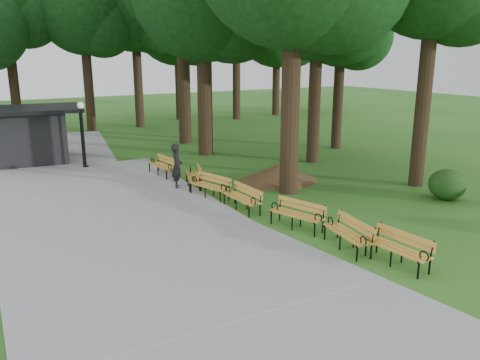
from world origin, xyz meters
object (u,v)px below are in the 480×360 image
bench_2 (297,215)px  bench_5 (193,177)px  lamp_post (82,121)px  lawn_tree_5 (342,22)px  dirt_mound (278,173)px  bench_4 (209,186)px  bench_1 (347,234)px  bench_3 (242,198)px  person (177,166)px  bench_0 (397,249)px  kiosk (29,135)px  bench_6 (162,166)px

bench_2 → bench_5: size_ratio=1.00×
lamp_post → lawn_tree_5: size_ratio=0.33×
dirt_mound → bench_4: (-3.62, -0.68, 0.07)m
bench_1 → bench_3: size_ratio=1.00×
person → lamp_post: (-2.34, 5.51, 1.35)m
lamp_post → bench_5: size_ratio=1.65×
lawn_tree_5 → dirt_mound: bearing=-148.5°
bench_1 → bench_5: (-0.89, 8.02, 0.00)m
person → lawn_tree_5: lawn_tree_5 is taller
bench_2 → lawn_tree_5: bearing=116.2°
lamp_post → bench_1: (3.84, -13.75, -1.81)m
bench_0 → bench_1: 1.48m
bench_0 → bench_4: size_ratio=1.00×
bench_5 → dirt_mound: bearing=95.1°
lawn_tree_5 → bench_1: bearing=-130.5°
bench_5 → bench_1: bearing=26.7°
kiosk → bench_6: 7.56m
bench_0 → bench_6: same height
lamp_post → bench_5: 6.70m
bench_4 → bench_6: size_ratio=1.00×
bench_5 → bench_6: size_ratio=1.00×
person → bench_6: person is taller
person → bench_2: size_ratio=0.95×
bench_2 → lawn_tree_5: (10.02, 9.45, 6.47)m
lamp_post → bench_3: size_ratio=1.65×
bench_2 → bench_3: (-0.55, 2.40, 0.00)m
dirt_mound → bench_4: 3.69m
person → bench_0: 9.87m
dirt_mound → lawn_tree_5: size_ratio=0.32×
person → bench_4: bearing=-143.1°
kiosk → bench_1: kiosk is taller
bench_0 → bench_3: (-1.13, 5.85, 0.00)m
bench_5 → bench_4: bearing=16.4°
bench_3 → lawn_tree_5: 14.26m
lawn_tree_5 → bench_3: bearing=-146.3°
lawn_tree_5 → lamp_post: bearing=170.5°
kiosk → bench_2: 15.45m
person → lamp_post: lamp_post is taller
bench_1 → dirt_mound: bearing=169.7°
bench_6 → bench_3: bearing=-0.7°
bench_3 → lawn_tree_5: lawn_tree_5 is taller
bench_0 → bench_5: 9.54m
bench_1 → bench_0: bearing=24.3°
bench_0 → bench_3: 5.96m
bench_0 → bench_1: bearing=-169.2°
kiosk → bench_5: bearing=-52.5°
person → dirt_mound: (4.12, -1.19, -0.53)m
lamp_post → bench_1: size_ratio=1.65×
bench_2 → bench_4: same height
dirt_mound → bench_1: 7.53m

